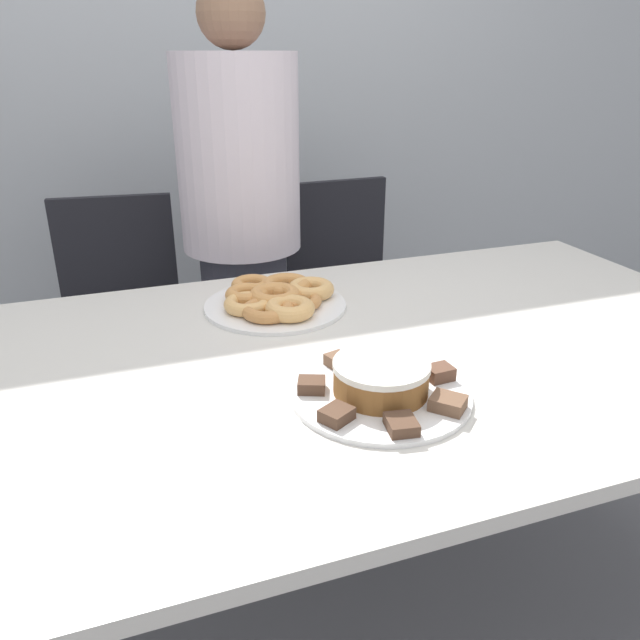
# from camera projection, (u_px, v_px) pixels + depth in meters

# --- Properties ---
(ground_plane) EXTENTS (12.00, 12.00, 0.00)m
(ground_plane) POSITION_uv_depth(u_px,v_px,m) (348.00, 610.00, 1.63)
(ground_plane) COLOR slate
(wall_back) EXTENTS (8.00, 0.05, 2.60)m
(wall_back) POSITION_uv_depth(u_px,v_px,m) (201.00, 64.00, 2.54)
(wall_back) COLOR #B2B7BC
(wall_back) RESTS_ON ground_plane
(table) EXTENTS (1.95, 1.09, 0.76)m
(table) POSITION_uv_depth(u_px,v_px,m) (353.00, 378.00, 1.36)
(table) COLOR silver
(table) RESTS_ON ground_plane
(person_standing) EXTENTS (0.38, 0.38, 1.55)m
(person_standing) POSITION_uv_depth(u_px,v_px,m) (242.00, 231.00, 2.05)
(person_standing) COLOR #383842
(person_standing) RESTS_ON ground_plane
(office_chair_left) EXTENTS (0.49, 0.49, 0.91)m
(office_chair_left) POSITION_uv_depth(u_px,v_px,m) (124.00, 344.00, 2.11)
(office_chair_left) COLOR black
(office_chair_left) RESTS_ON ground_plane
(office_chair_right) EXTENTS (0.45, 0.45, 0.91)m
(office_chair_right) POSITION_uv_depth(u_px,v_px,m) (350.00, 312.00, 2.37)
(office_chair_right) COLOR black
(office_chair_right) RESTS_ON ground_plane
(plate_cake) EXTENTS (0.33, 0.33, 0.01)m
(plate_cake) POSITION_uv_depth(u_px,v_px,m) (380.00, 394.00, 1.15)
(plate_cake) COLOR white
(plate_cake) RESTS_ON table
(plate_donuts) EXTENTS (0.35, 0.35, 0.01)m
(plate_donuts) POSITION_uv_depth(u_px,v_px,m) (275.00, 305.00, 1.56)
(plate_donuts) COLOR white
(plate_donuts) RESTS_ON table
(frosted_cake) EXTENTS (0.18, 0.18, 0.06)m
(frosted_cake) POSITION_uv_depth(u_px,v_px,m) (381.00, 377.00, 1.14)
(frosted_cake) COLOR brown
(frosted_cake) RESTS_ON plate_cake
(lamington_0) EXTENTS (0.07, 0.07, 0.03)m
(lamington_0) POSITION_uv_depth(u_px,v_px,m) (392.00, 356.00, 1.26)
(lamington_0) COLOR #513828
(lamington_0) RESTS_ON plate_cake
(lamington_1) EXTENTS (0.05, 0.06, 0.02)m
(lamington_1) POSITION_uv_depth(u_px,v_px,m) (338.00, 361.00, 1.24)
(lamington_1) COLOR brown
(lamington_1) RESTS_ON plate_cake
(lamington_2) EXTENTS (0.06, 0.06, 0.02)m
(lamington_2) POSITION_uv_depth(u_px,v_px,m) (312.00, 385.00, 1.15)
(lamington_2) COLOR #513828
(lamington_2) RESTS_ON plate_cake
(lamington_3) EXTENTS (0.07, 0.06, 0.02)m
(lamington_3) POSITION_uv_depth(u_px,v_px,m) (337.00, 415.00, 1.06)
(lamington_3) COLOR #513828
(lamington_3) RESTS_ON plate_cake
(lamington_4) EXTENTS (0.06, 0.06, 0.02)m
(lamington_4) POSITION_uv_depth(u_px,v_px,m) (401.00, 424.00, 1.03)
(lamington_4) COLOR #513828
(lamington_4) RESTS_ON plate_cake
(lamington_5) EXTENTS (0.08, 0.08, 0.02)m
(lamington_5) POSITION_uv_depth(u_px,v_px,m) (448.00, 403.00, 1.09)
(lamington_5) COLOR brown
(lamington_5) RESTS_ON plate_cake
(lamington_6) EXTENTS (0.05, 0.04, 0.03)m
(lamington_6) POSITION_uv_depth(u_px,v_px,m) (439.00, 373.00, 1.19)
(lamington_6) COLOR brown
(lamington_6) RESTS_ON plate_cake
(donut_0) EXTENTS (0.13, 0.13, 0.04)m
(donut_0) POSITION_uv_depth(u_px,v_px,m) (275.00, 296.00, 1.55)
(donut_0) COLOR #D18E4C
(donut_0) RESTS_ON plate_donuts
(donut_1) EXTENTS (0.12, 0.12, 0.03)m
(donut_1) POSITION_uv_depth(u_px,v_px,m) (248.00, 304.00, 1.51)
(donut_1) COLOR #E5AD66
(donut_1) RESTS_ON plate_donuts
(donut_2) EXTENTS (0.13, 0.13, 0.03)m
(donut_2) POSITION_uv_depth(u_px,v_px,m) (268.00, 310.00, 1.47)
(donut_2) COLOR #C68447
(donut_2) RESTS_ON plate_donuts
(donut_3) EXTENTS (0.12, 0.12, 0.04)m
(donut_3) POSITION_uv_depth(u_px,v_px,m) (290.00, 309.00, 1.47)
(donut_3) COLOR #E5AD66
(donut_3) RESTS_ON plate_donuts
(donut_4) EXTENTS (0.10, 0.10, 0.03)m
(donut_4) POSITION_uv_depth(u_px,v_px,m) (301.00, 301.00, 1.53)
(donut_4) COLOR #C68447
(donut_4) RESTS_ON plate_donuts
(donut_5) EXTENTS (0.12, 0.12, 0.04)m
(donut_5) POSITION_uv_depth(u_px,v_px,m) (311.00, 289.00, 1.60)
(donut_5) COLOR #E5AD66
(donut_5) RESTS_ON plate_donuts
(donut_6) EXTENTS (0.13, 0.13, 0.04)m
(donut_6) POSITION_uv_depth(u_px,v_px,m) (286.00, 285.00, 1.62)
(donut_6) COLOR #D18E4C
(donut_6) RESTS_ON plate_donuts
(donut_7) EXTENTS (0.11, 0.11, 0.03)m
(donut_7) POSITION_uv_depth(u_px,v_px,m) (252.00, 285.00, 1.63)
(donut_7) COLOR #D18E4C
(donut_7) RESTS_ON plate_donuts
(donut_8) EXTENTS (0.11, 0.11, 0.03)m
(donut_8) POSITION_uv_depth(u_px,v_px,m) (247.00, 295.00, 1.56)
(donut_8) COLOR #D18E4C
(donut_8) RESTS_ON plate_donuts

